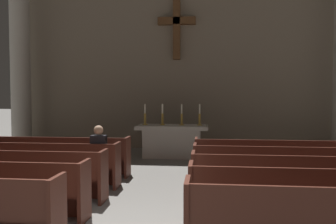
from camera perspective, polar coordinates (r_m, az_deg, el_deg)
The scene contains 15 objects.
pew_left_row_3 at distance 7.37m, azimuth -24.41°, elevation -9.06°, with size 3.73×0.50×0.95m.
pew_left_row_4 at distance 8.23m, azimuth -20.82°, elevation -7.75°, with size 3.73×0.50×0.95m.
pew_left_row_5 at distance 9.13m, azimuth -17.95°, elevation -6.66°, with size 3.73×0.50×0.95m.
pew_right_row_2 at distance 5.64m, azimuth 23.10°, elevation -12.69°, with size 3.73×0.50×0.95m.
pew_right_row_3 at distance 6.58m, azimuth 20.49°, elevation -10.41°, with size 3.73×0.50×0.95m.
pew_right_row_4 at distance 7.54m, azimuth 18.56°, elevation -8.68°, with size 3.73×0.50×0.95m.
pew_right_row_5 at distance 8.51m, azimuth 17.08°, elevation -7.34°, with size 3.73×0.50×0.95m.
column_left_fourth at distance 13.48m, azimuth -22.66°, elevation 7.82°, with size 1.01×1.01×6.53m.
altar at distance 11.04m, azimuth 0.65°, elevation -4.58°, with size 2.20×0.90×1.01m.
candlestick_outer_left at distance 11.08m, azimuth -3.73°, elevation -1.01°, with size 0.16×0.16×0.65m.
candlestick_inner_left at distance 11.00m, azimuth -0.90°, elevation -1.03°, with size 0.16×0.16×0.65m.
candlestick_inner_right at distance 10.94m, azimuth 2.22°, elevation -1.06°, with size 0.16×0.16×0.65m.
candlestick_outer_right at distance 10.92m, azimuth 5.10°, elevation -1.07°, with size 0.16×0.16×0.65m.
apse_with_cross at distance 13.04m, azimuth 1.49°, elevation 11.21°, with size 11.87×0.50×7.71m.
lone_worshipper at distance 7.69m, azimuth -10.89°, elevation -6.73°, with size 0.32×0.43×1.32m.
Camera 1 is at (1.03, -4.23, 1.97)m, focal length 37.90 mm.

